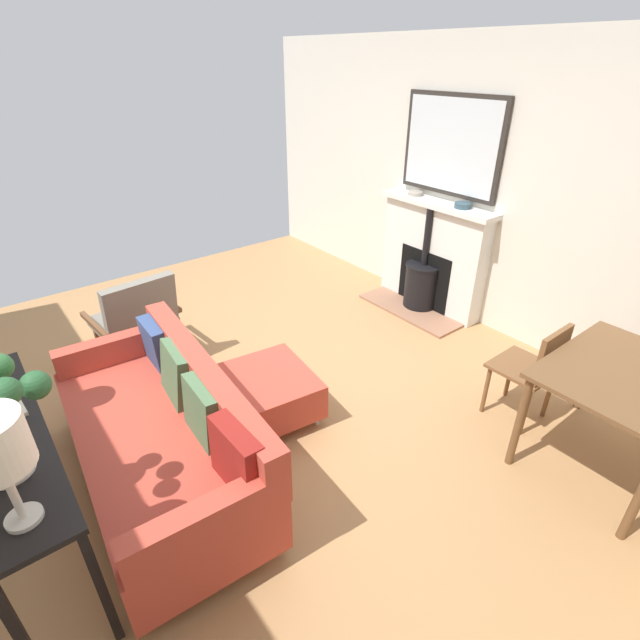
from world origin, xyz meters
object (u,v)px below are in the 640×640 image
mantel_bowl_far (463,205)px  dining_chair_near_fireplace (535,366)px  ottoman (271,390)px  mantel_bowl_near (415,193)px  sofa (165,436)px  armchair_accent (136,316)px  console_table (9,451)px  dining_table (625,386)px  fireplace (429,263)px

mantel_bowl_far → dining_chair_near_fireplace: mantel_bowl_far is taller
ottoman → mantel_bowl_near: bearing=-161.2°
sofa → ottoman: (-0.85, -0.13, -0.13)m
ottoman → armchair_accent: 1.42m
mantel_bowl_far → console_table: 3.96m
mantel_bowl_far → ottoman: mantel_bowl_far is taller
armchair_accent → console_table: (1.09, 1.43, 0.23)m
dining_chair_near_fireplace → dining_table: bearing=89.9°
dining_table → dining_chair_near_fireplace: dining_chair_near_fireplace is taller
mantel_bowl_far → sofa: bearing=5.9°
fireplace → ottoman: fireplace is taller
fireplace → mantel_bowl_far: 0.73m
mantel_bowl_far → dining_chair_near_fireplace: bearing=58.1°
fireplace → dining_table: 2.41m
console_table → mantel_bowl_near: bearing=-166.9°
dining_chair_near_fireplace → ottoman: bearing=-39.9°
armchair_accent → dining_chair_near_fireplace: size_ratio=1.04×
fireplace → armchair_accent: size_ratio=1.54×
fireplace → mantel_bowl_far: (-0.02, 0.29, 0.67)m
dining_table → dining_chair_near_fireplace: (-0.00, -0.55, -0.16)m
mantel_bowl_near → mantel_bowl_far: 0.59m
mantel_bowl_far → console_table: (3.92, 0.32, -0.48)m
sofa → dining_chair_near_fireplace: (-2.29, 1.08, 0.12)m
ottoman → dining_chair_near_fireplace: 1.90m
dining_table → fireplace: bearing=-110.9°
console_table → armchair_accent: bearing=-127.4°
fireplace → sofa: size_ratio=0.68×
ottoman → dining_chair_near_fireplace: (-1.45, 1.21, 0.26)m
sofa → ottoman: sofa is taller
sofa → mantel_bowl_far: bearing=-174.1°
sofa → dining_table: bearing=144.6°
mantel_bowl_far → ottoman: bearing=4.9°
fireplace → dining_table: size_ratio=1.26×
fireplace → dining_table: fireplace is taller
sofa → dining_table: sofa is taller
sofa → dining_chair_near_fireplace: 2.54m
fireplace → dining_chair_near_fireplace: 1.90m
mantel_bowl_near → dining_table: (0.88, 2.55, -0.52)m
fireplace → mantel_bowl_near: 0.73m
armchair_accent → console_table: 1.82m
mantel_bowl_far → ottoman: 2.51m
sofa → mantel_bowl_near: bearing=-163.8°
mantel_bowl_near → dining_chair_near_fireplace: 2.29m
mantel_bowl_far → dining_chair_near_fireplace: 1.79m
mantel_bowl_far → console_table: bearing=4.7°
sofa → dining_chair_near_fireplace: size_ratio=2.35×
mantel_bowl_near → armchair_accent: bearing=-10.4°
mantel_bowl_far → dining_table: (0.88, 1.96, -0.53)m
fireplace → console_table: bearing=8.9°
mantel_bowl_near → dining_chair_near_fireplace: bearing=66.3°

